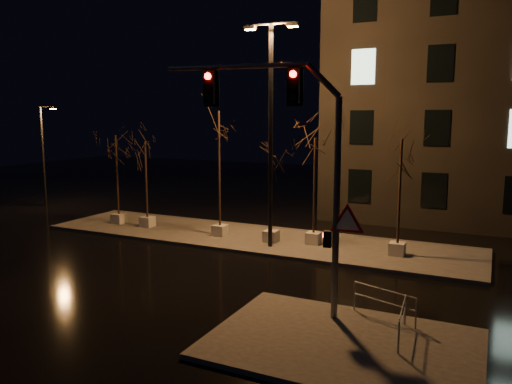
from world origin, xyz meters
The scene contains 14 objects.
ground centered at (0.00, 0.00, 0.00)m, with size 90.00×90.00×0.00m, color black.
median centered at (0.00, 6.00, 0.07)m, with size 22.00×5.00×0.15m, color #403E39.
sidewalk_corner centered at (7.50, -3.50, 0.07)m, with size 7.00×5.00×0.15m, color #403E39.
tree_0 centered at (-8.05, 5.62, 4.00)m, with size 1.80×1.80×5.08m.
tree_1 centered at (-6.05, 5.62, 3.78)m, with size 1.80×1.80×4.78m.
tree_2 centered at (-1.42, 5.49, 5.01)m, with size 1.80×1.80×6.40m.
tree_3 centered at (1.40, 5.48, 3.76)m, with size 1.80×1.80×4.76m.
tree_4 centered at (3.36, 6.00, 4.03)m, with size 1.80×1.80×5.12m.
tree_5 centered at (7.27, 5.73, 4.07)m, with size 1.80×1.80×5.16m.
traffic_signal_mast centered at (5.62, -2.24, 5.05)m, with size 6.06×0.99×7.46m.
streetlight_main centered at (1.71, 4.70, 5.91)m, with size 2.50×0.43×9.98m.
streetlight_far centered at (-16.93, 8.52, 3.75)m, with size 1.34×0.41×6.82m.
guard_rail_a centered at (8.16, -1.50, 0.74)m, with size 1.99×0.72×0.91m.
guard_rail_b centered at (8.89, -2.64, 0.74)m, with size 0.19×1.92×0.91m.
Camera 1 is at (10.88, -15.82, 6.06)m, focal length 35.00 mm.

